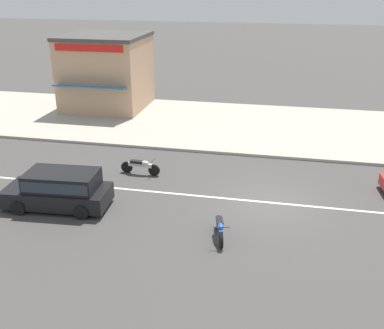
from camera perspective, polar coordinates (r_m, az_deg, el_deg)
ground_plane at (r=19.22m, az=9.67°, el=-4.77°), size 160.00×160.00×0.00m
lane_centre_stripe at (r=19.22m, az=9.67°, el=-4.76°), size 50.40×0.14×0.01m
kerb_strip at (r=28.54m, az=10.67°, el=4.59°), size 68.00×10.00×0.15m
minivan_black_1 at (r=19.01m, az=-16.47°, el=-2.91°), size 4.44×2.11×1.56m
motorcycle_0 at (r=16.33m, az=3.56°, el=-8.07°), size 0.66×1.74×0.80m
motorcycle_1 at (r=21.57m, az=-6.55°, el=-0.18°), size 1.96×0.56×0.80m
shopfront_corner_warung at (r=32.63m, az=-10.79°, el=11.56°), size 5.50×6.15×5.02m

